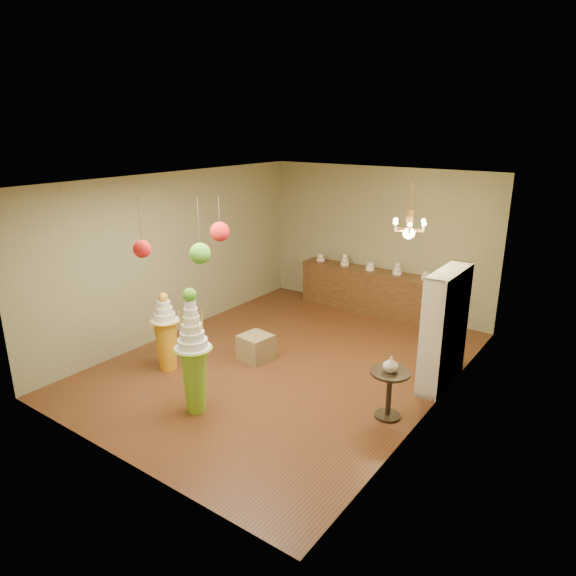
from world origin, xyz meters
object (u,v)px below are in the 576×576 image
Objects in this scene: pedestal_orange at (166,338)px; round_table at (389,388)px; pedestal_green at (194,364)px; sideboard at (369,290)px.

round_table is (3.52, 0.76, -0.10)m from pedestal_orange.
pedestal_green reaches higher than pedestal_orange.
sideboard is at bearing 71.69° from pedestal_orange.
pedestal_green is 1.44m from pedestal_orange.
pedestal_orange is at bearing -108.31° from sideboard.
sideboard reaches higher than round_table.
pedestal_green reaches higher than round_table.
pedestal_orange is 4.51m from sideboard.
pedestal_green is at bearing -26.48° from pedestal_orange.
round_table is at bearing 12.15° from pedestal_orange.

